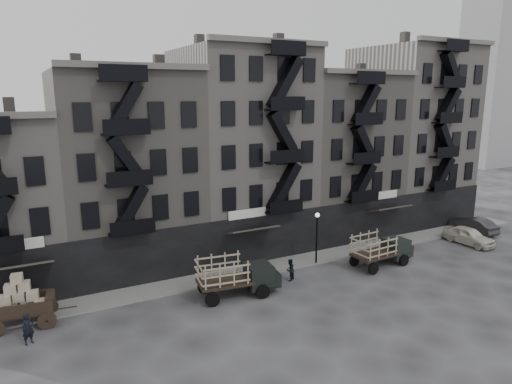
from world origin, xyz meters
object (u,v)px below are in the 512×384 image
stake_truck_west (236,273)px  pedestrian_west (28,329)px  stake_truck_east (382,247)px  car_far (474,225)px  wagon (19,298)px  car_east (469,236)px  pedestrian_mid (290,270)px

stake_truck_west → pedestrian_west: (-12.68, -0.22, -0.69)m
stake_truck_east → car_far: (14.18, 2.36, -0.77)m
wagon → car_east: bearing=3.9°
pedestrian_west → pedestrian_mid: bearing=-21.2°
stake_truck_west → car_far: bearing=11.9°
stake_truck_west → car_east: bearing=7.3°
wagon → pedestrian_west: (0.32, -2.37, -0.91)m
pedestrian_mid → stake_truck_west: bearing=-28.0°
wagon → car_far: wagon is taller
wagon → car_far: size_ratio=0.85×
wagon → stake_truck_east: size_ratio=0.72×
wagon → pedestrian_west: wagon is taller
stake_truck_west → car_east: (23.25, -0.19, -0.81)m
stake_truck_east → car_far: bearing=5.8°
wagon → stake_truck_west: wagon is taller
wagon → stake_truck_east: bearing=1.8°
car_east → car_far: car_east is taller
wagon → stake_truck_east: 25.69m
car_far → pedestrian_west: (-39.42, -2.16, 0.13)m
stake_truck_west → pedestrian_west: stake_truck_west is taller
car_far → pedestrian_mid: size_ratio=2.88×
stake_truck_west → pedestrian_mid: size_ratio=3.53×
car_east → stake_truck_east: bearing=177.2°
stake_truck_west → pedestrian_mid: bearing=13.3°
pedestrian_west → stake_truck_west: bearing=-22.4°
wagon → stake_truck_west: (13.00, -2.15, -0.22)m
pedestrian_west → pedestrian_mid: (17.23, 0.66, -0.08)m
stake_truck_west → car_east: stake_truck_west is taller
wagon → stake_truck_west: size_ratio=0.69×
stake_truck_west → pedestrian_mid: 4.64m
wagon → stake_truck_east: wagon is taller
car_far → wagon: bearing=2.2°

